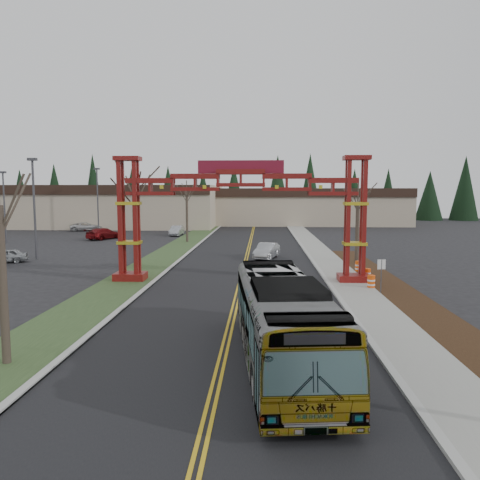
# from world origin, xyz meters

# --- Properties ---
(ground) EXTENTS (200.00, 200.00, 0.00)m
(ground) POSITION_xyz_m (0.00, 0.00, 0.00)
(ground) COLOR black
(ground) RESTS_ON ground
(road) EXTENTS (12.00, 110.00, 0.02)m
(road) POSITION_xyz_m (0.00, 25.00, 0.01)
(road) COLOR black
(road) RESTS_ON ground
(lane_line_left) EXTENTS (0.12, 100.00, 0.01)m
(lane_line_left) POSITION_xyz_m (-0.12, 25.00, 0.03)
(lane_line_left) COLOR gold
(lane_line_left) RESTS_ON road
(lane_line_right) EXTENTS (0.12, 100.00, 0.01)m
(lane_line_right) POSITION_xyz_m (0.12, 25.00, 0.03)
(lane_line_right) COLOR gold
(lane_line_right) RESTS_ON road
(curb_right) EXTENTS (0.30, 110.00, 0.15)m
(curb_right) POSITION_xyz_m (6.15, 25.00, 0.07)
(curb_right) COLOR #AFB0AA
(curb_right) RESTS_ON ground
(sidewalk_right) EXTENTS (2.60, 110.00, 0.14)m
(sidewalk_right) POSITION_xyz_m (7.60, 25.00, 0.08)
(sidewalk_right) COLOR gray
(sidewalk_right) RESTS_ON ground
(landscape_strip) EXTENTS (2.60, 50.00, 0.12)m
(landscape_strip) POSITION_xyz_m (10.20, 10.00, 0.06)
(landscape_strip) COLOR black
(landscape_strip) RESTS_ON ground
(grass_median) EXTENTS (4.00, 110.00, 0.08)m
(grass_median) POSITION_xyz_m (-8.00, 25.00, 0.04)
(grass_median) COLOR #2E4723
(grass_median) RESTS_ON ground
(curb_left) EXTENTS (0.30, 110.00, 0.15)m
(curb_left) POSITION_xyz_m (-6.15, 25.00, 0.07)
(curb_left) COLOR #AFB0AA
(curb_left) RESTS_ON ground
(gateway_arch) EXTENTS (18.20, 1.60, 8.90)m
(gateway_arch) POSITION_xyz_m (0.00, 18.00, 5.98)
(gateway_arch) COLOR #5F0E0C
(gateway_arch) RESTS_ON ground
(retail_building_west) EXTENTS (46.00, 22.30, 7.50)m
(retail_building_west) POSITION_xyz_m (-30.00, 71.96, 3.76)
(retail_building_west) COLOR #BCAA90
(retail_building_west) RESTS_ON ground
(retail_building_east) EXTENTS (38.00, 20.30, 7.00)m
(retail_building_east) POSITION_xyz_m (10.00, 79.95, 3.51)
(retail_building_east) COLOR #BCAA90
(retail_building_east) RESTS_ON ground
(conifer_treeline) EXTENTS (116.10, 5.60, 13.00)m
(conifer_treeline) POSITION_xyz_m (0.25, 92.00, 6.49)
(conifer_treeline) COLOR black
(conifer_treeline) RESTS_ON ground
(transit_bus) EXTENTS (3.93, 12.02, 3.29)m
(transit_bus) POSITION_xyz_m (2.28, 2.14, 1.64)
(transit_bus) COLOR #A5A9AD
(transit_bus) RESTS_ON ground
(silver_sedan) EXTENTS (2.71, 4.81, 1.50)m
(silver_sedan) POSITION_xyz_m (1.95, 29.71, 0.75)
(silver_sedan) COLOR #A5A8AD
(silver_sedan) RESTS_ON ground
(parked_car_near_a) EXTENTS (3.94, 2.51, 1.25)m
(parked_car_near_a) POSITION_xyz_m (-21.69, 25.97, 0.63)
(parked_car_near_a) COLOR #9DA2A5
(parked_car_near_a) RESTS_ON ground
(parked_car_mid_a) EXTENTS (4.09, 5.71, 1.53)m
(parked_car_mid_a) POSITION_xyz_m (-19.90, 46.95, 0.77)
(parked_car_mid_a) COLOR maroon
(parked_car_mid_a) RESTS_ON ground
(parked_car_far_a) EXTENTS (1.62, 4.40, 1.44)m
(parked_car_far_a) POSITION_xyz_m (-11.00, 52.63, 0.72)
(parked_car_far_a) COLOR #AEB1B6
(parked_car_far_a) RESTS_ON ground
(parked_car_far_b) EXTENTS (5.57, 3.84, 1.41)m
(parked_car_far_b) POSITION_xyz_m (-27.23, 59.88, 0.71)
(parked_car_far_b) COLOR silver
(parked_car_far_b) RESTS_ON ground
(bare_tree_median_mid) EXTENTS (3.32, 3.32, 8.58)m
(bare_tree_median_mid) POSITION_xyz_m (-8.00, 19.51, 6.35)
(bare_tree_median_mid) COLOR #382D26
(bare_tree_median_mid) RESTS_ON ground
(bare_tree_median_far) EXTENTS (3.01, 3.01, 7.81)m
(bare_tree_median_far) POSITION_xyz_m (-8.00, 43.69, 5.78)
(bare_tree_median_far) COLOR #382D26
(bare_tree_median_far) RESTS_ON ground
(bare_tree_right_far) EXTENTS (3.36, 3.36, 7.65)m
(bare_tree_right_far) POSITION_xyz_m (10.00, 27.14, 5.41)
(bare_tree_right_far) COLOR #382D26
(bare_tree_right_far) RESTS_ON ground
(light_pole_near) EXTENTS (0.83, 0.41, 9.56)m
(light_pole_near) POSITION_xyz_m (-20.03, 28.33, 5.53)
(light_pole_near) COLOR #3F3F44
(light_pole_near) RESTS_ON ground
(light_pole_mid) EXTENTS (0.77, 0.39, 8.92)m
(light_pole_mid) POSITION_xyz_m (-30.61, 41.92, 5.16)
(light_pole_mid) COLOR #3F3F44
(light_pole_mid) RESTS_ON ground
(light_pole_far) EXTENTS (0.87, 0.44, 10.09)m
(light_pole_far) POSITION_xyz_m (-24.40, 57.72, 5.84)
(light_pole_far) COLOR #3F3F44
(light_pole_far) RESTS_ON ground
(street_sign) EXTENTS (0.51, 0.10, 2.24)m
(street_sign) POSITION_xyz_m (8.93, 14.16, 1.61)
(street_sign) COLOR #3F3F44
(street_sign) RESTS_ON ground
(barrel_south) EXTENTS (0.51, 0.51, 0.95)m
(barrel_south) POSITION_xyz_m (8.71, 15.79, 0.48)
(barrel_south) COLOR #F8510D
(barrel_south) RESTS_ON ground
(barrel_mid) EXTENTS (0.48, 0.48, 0.89)m
(barrel_mid) POSITION_xyz_m (9.13, 18.79, 0.45)
(barrel_mid) COLOR #F8510D
(barrel_mid) RESTS_ON ground
(barrel_north) EXTENTS (0.50, 0.50, 0.92)m
(barrel_north) POSITION_xyz_m (9.17, 22.25, 0.46)
(barrel_north) COLOR #F8510D
(barrel_north) RESTS_ON ground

